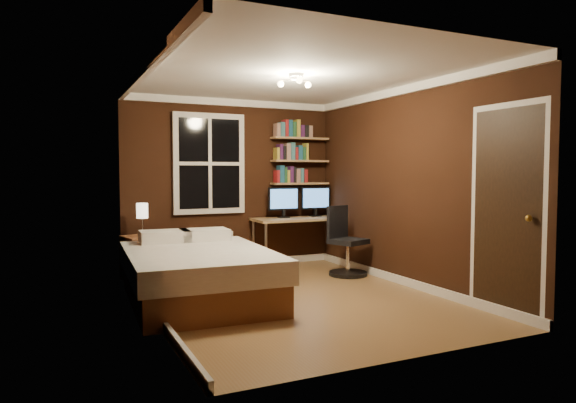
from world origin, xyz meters
name	(u,v)px	position (x,y,z in m)	size (l,w,h in m)	color
floor	(292,298)	(0.00, 0.00, 0.00)	(4.20, 4.20, 0.00)	olive
wall_back	(232,184)	(0.00, 2.10, 1.25)	(3.20, 0.04, 2.50)	black
wall_left	(146,190)	(-1.60, 0.00, 1.25)	(0.04, 4.20, 2.50)	black
wall_right	(407,186)	(1.60, 0.00, 1.25)	(0.04, 4.20, 2.50)	black
ceiling	(292,75)	(0.00, 0.00, 2.50)	(3.20, 4.20, 0.02)	white
window	(209,164)	(-0.35, 2.06, 1.55)	(1.06, 0.06, 1.46)	white
door	(506,213)	(1.59, -1.55, 1.02)	(0.03, 0.82, 2.05)	black
door_knob	(529,218)	(1.55, -1.85, 1.00)	(0.06, 0.06, 0.06)	gold
ceiling_fixture	(296,83)	(0.00, -0.10, 2.40)	(0.44, 0.44, 0.18)	beige
bookshelf_lower	(300,183)	(1.08, 1.98, 1.25)	(0.92, 0.22, 0.03)	#A68050
books_row_lower	(300,175)	(1.08, 1.98, 1.38)	(0.54, 0.16, 0.23)	maroon
bookshelf_middle	(300,161)	(1.08, 1.98, 1.60)	(0.92, 0.22, 0.03)	#A68050
books_row_middle	(300,153)	(1.08, 1.98, 1.73)	(0.54, 0.16, 0.23)	#1A5376
bookshelf_upper	(300,138)	(1.08, 1.98, 1.95)	(0.92, 0.22, 0.03)	#A68050
books_row_upper	(300,130)	(1.08, 1.98, 2.08)	(0.54, 0.16, 0.23)	#23522C
bed	(198,274)	(-1.00, 0.32, 0.30)	(1.62, 2.17, 0.71)	brown
nightstand	(143,258)	(-1.36, 1.75, 0.29)	(0.47, 0.47, 0.58)	brown
bedside_lamp	(142,220)	(-1.36, 1.75, 0.80)	(0.15, 0.15, 0.43)	white
radiator	(220,250)	(-0.23, 1.99, 0.28)	(0.37, 0.13, 0.56)	silver
desk	(303,221)	(1.03, 1.79, 0.67)	(1.55, 0.58, 0.73)	#A68050
monitor_left	(284,203)	(0.75, 1.87, 0.97)	(0.50, 0.12, 0.46)	black
monitor_right	(315,202)	(1.30, 1.87, 0.97)	(0.50, 0.12, 0.46)	black
desk_lamp	(345,202)	(1.70, 1.67, 0.95)	(0.14, 0.32, 0.44)	silver
office_chair	(345,249)	(1.23, 0.86, 0.36)	(0.55, 0.55, 0.96)	black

